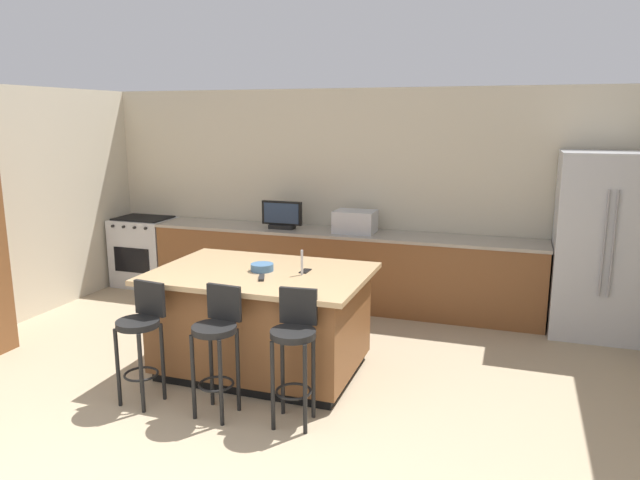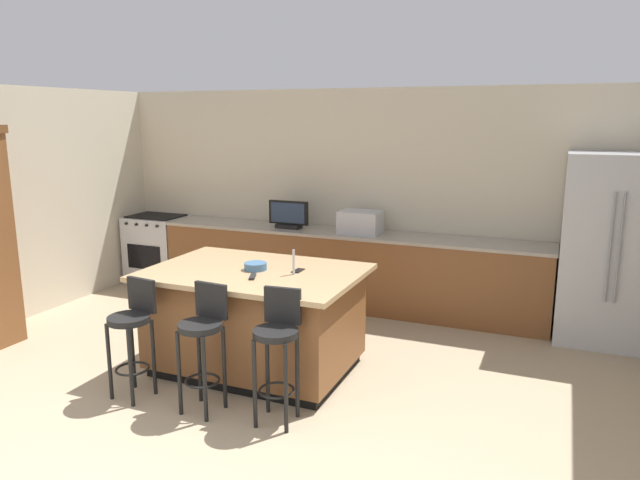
# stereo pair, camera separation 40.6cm
# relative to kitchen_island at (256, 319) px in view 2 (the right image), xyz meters

# --- Properties ---
(wall_back) EXTENTS (7.12, 0.12, 2.60)m
(wall_back) POSITION_rel_kitchen_island_xyz_m (0.20, 2.43, 0.83)
(wall_back) COLOR beige
(wall_back) RESTS_ON ground_plane
(wall_left) EXTENTS (0.12, 5.10, 2.60)m
(wall_left) POSITION_rel_kitchen_island_xyz_m (-3.16, 0.08, 0.83)
(wall_left) COLOR beige
(wall_left) RESTS_ON ground_plane
(counter_back) EXTENTS (4.77, 0.62, 0.92)m
(counter_back) POSITION_rel_kitchen_island_xyz_m (0.11, 2.05, -0.02)
(counter_back) COLOR brown
(counter_back) RESTS_ON ground_plane
(kitchen_island) EXTENTS (1.88, 1.30, 0.93)m
(kitchen_island) POSITION_rel_kitchen_island_xyz_m (0.00, 0.00, 0.00)
(kitchen_island) COLOR black
(kitchen_island) RESTS_ON ground_plane
(refrigerator) EXTENTS (0.95, 0.78, 1.93)m
(refrigerator) POSITION_rel_kitchen_island_xyz_m (2.97, 1.98, 0.49)
(refrigerator) COLOR #B7BABF
(refrigerator) RESTS_ON ground_plane
(range_oven) EXTENTS (0.77, 0.63, 0.94)m
(range_oven) POSITION_rel_kitchen_island_xyz_m (-2.67, 2.05, -0.01)
(range_oven) COLOR #B7BABF
(range_oven) RESTS_ON ground_plane
(microwave) EXTENTS (0.48, 0.36, 0.26)m
(microwave) POSITION_rel_kitchen_island_xyz_m (0.30, 2.05, 0.57)
(microwave) COLOR #B7BABF
(microwave) RESTS_ON counter_back
(tv_monitor) EXTENTS (0.51, 0.16, 0.34)m
(tv_monitor) POSITION_rel_kitchen_island_xyz_m (-0.62, 2.00, 0.60)
(tv_monitor) COLOR black
(tv_monitor) RESTS_ON counter_back
(sink_faucet_back) EXTENTS (0.02, 0.02, 0.24)m
(sink_faucet_back) POSITION_rel_kitchen_island_xyz_m (0.18, 2.15, 0.56)
(sink_faucet_back) COLOR #B2B2B7
(sink_faucet_back) RESTS_ON counter_back
(sink_faucet_island) EXTENTS (0.02, 0.02, 0.22)m
(sink_faucet_island) POSITION_rel_kitchen_island_xyz_m (0.39, 0.00, 0.57)
(sink_faucet_island) COLOR #B2B2B7
(sink_faucet_island) RESTS_ON kitchen_island
(bar_stool_left) EXTENTS (0.34, 0.36, 0.98)m
(bar_stool_left) POSITION_rel_kitchen_island_xyz_m (-0.67, -0.85, 0.11)
(bar_stool_left) COLOR black
(bar_stool_left) RESTS_ON ground_plane
(bar_stool_center) EXTENTS (0.34, 0.35, 1.01)m
(bar_stool_center) POSITION_rel_kitchen_island_xyz_m (0.00, -0.83, 0.13)
(bar_stool_center) COLOR black
(bar_stool_center) RESTS_ON ground_plane
(bar_stool_right) EXTENTS (0.34, 0.35, 1.02)m
(bar_stool_right) POSITION_rel_kitchen_island_xyz_m (0.61, -0.77, 0.14)
(bar_stool_right) COLOR black
(bar_stool_right) RESTS_ON ground_plane
(fruit_bowl) EXTENTS (0.20, 0.20, 0.06)m
(fruit_bowl) POSITION_rel_kitchen_island_xyz_m (0.01, 0.01, 0.49)
(fruit_bowl) COLOR #3F668C
(fruit_bowl) RESTS_ON kitchen_island
(cell_phone) EXTENTS (0.07, 0.15, 0.01)m
(cell_phone) POSITION_rel_kitchen_island_xyz_m (0.37, 0.12, 0.46)
(cell_phone) COLOR black
(cell_phone) RESTS_ON kitchen_island
(tv_remote) EXTENTS (0.10, 0.17, 0.02)m
(tv_remote) POSITION_rel_kitchen_island_xyz_m (0.11, -0.23, 0.47)
(tv_remote) COLOR black
(tv_remote) RESTS_ON kitchen_island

